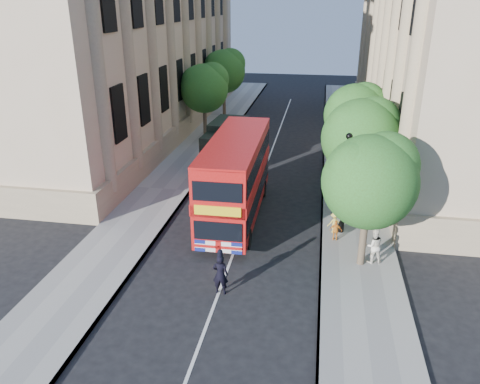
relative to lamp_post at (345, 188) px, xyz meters
The scene contains 17 objects.
ground 8.20m from the lamp_post, 129.81° to the right, with size 120.00×120.00×0.00m, color black.
pavement_right 4.75m from the lamp_post, 79.38° to the left, with size 3.50×80.00×0.12m, color gray.
pavement_left 11.73m from the lamp_post, 159.59° to the left, with size 3.50×80.00×0.12m, color gray.
building_right 21.06m from the lamp_post, 63.95° to the left, with size 12.00×38.00×18.00m, color tan.
building_left 26.82m from the lamp_post, 136.25° to the left, with size 12.00×38.00×18.00m, color tan.
tree_right_near 3.54m from the lamp_post, 74.15° to the right, with size 4.00×4.00×6.08m.
tree_right_mid 3.70m from the lamp_post, 74.48° to the left, with size 4.20×4.20×6.37m.
tree_right_far 9.25m from the lamp_post, 84.67° to the left, with size 4.00×4.00×6.15m.
tree_left_far 19.52m from the lamp_post, 124.35° to the left, with size 4.00×4.00×6.30m.
tree_left_back 26.51m from the lamp_post, 114.51° to the left, with size 4.20×4.20×6.65m.
lamp_post is the anchor object (origin of this frame).
double_decker_bus 5.68m from the lamp_post, 169.98° to the left, with size 2.64×9.49×4.37m.
box_van 12.20m from the lamp_post, 130.01° to the left, with size 2.56×5.56×3.10m.
police_constable 8.03m from the lamp_post, 128.75° to the right, with size 0.64×0.42×1.75m, color black.
woman_pedestrian 3.45m from the lamp_post, 64.89° to the right, with size 0.81×0.63×1.67m, color white.
child_a 2.12m from the lamp_post, 106.95° to the right, with size 0.61×0.25×1.03m, color orange.
child_b 1.89m from the lamp_post, 160.15° to the right, with size 0.69×0.40×1.07m, color #DCC14B.
Camera 1 is at (3.61, -15.75, 11.08)m, focal length 35.00 mm.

